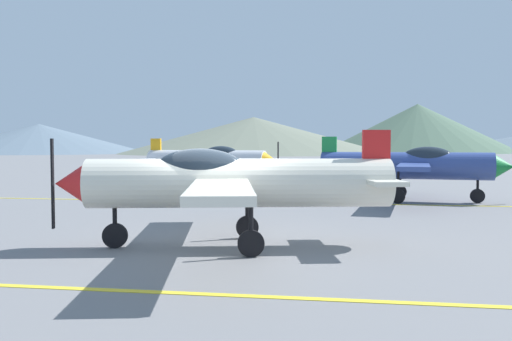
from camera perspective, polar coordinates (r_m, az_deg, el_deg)
name	(u,v)px	position (r m, az deg, el deg)	size (l,w,h in m)	color
ground_plane	(221,246)	(12.11, -3.72, -8.01)	(400.00, 400.00, 0.00)	slate
apron_line_near	(167,293)	(8.50, -9.42, -12.70)	(80.00, 0.16, 0.01)	yellow
apron_line_far	(271,203)	(20.87, 1.59, -3.43)	(80.00, 0.16, 0.01)	yellow
airplane_near	(227,181)	(11.79, -3.12, -1.15)	(7.58, 8.65, 2.59)	silver
airplane_mid	(412,165)	(22.26, 16.27, 0.60)	(7.57, 8.67, 2.59)	#33478C
airplane_far	(211,160)	(28.51, -4.85, 1.16)	(7.58, 8.65, 2.59)	silver
car_sedan	(356,165)	(36.92, 10.64, 0.54)	(3.42, 4.66, 1.62)	black
hill_left	(39,139)	(149.15, -22.12, 3.17)	(55.72, 55.72, 7.52)	slate
hill_centerleft	(254,135)	(131.54, -0.25, 3.77)	(65.80, 65.80, 8.94)	slate
hill_centerright	(417,128)	(154.14, 16.79, 4.33)	(52.71, 52.71, 13.36)	#4C6651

